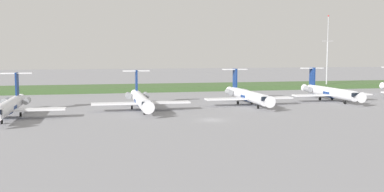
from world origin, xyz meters
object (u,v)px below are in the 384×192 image
object	(u,v)px
regional_jet_fourth	(247,95)
regional_jet_fifth	(330,92)
regional_jet_third	(141,99)
antenna_mast	(327,59)
regional_jet_second	(9,106)

from	to	relation	value
regional_jet_fourth	regional_jet_fifth	bearing A→B (deg)	9.55
regional_jet_third	antenna_mast	distance (m)	87.28
regional_jet_fourth	antenna_mast	distance (m)	62.38
regional_jet_second	regional_jet_fifth	world-z (taller)	same
regional_jet_fourth	antenna_mast	world-z (taller)	antenna_mast
regional_jet_third	regional_jet_fifth	bearing A→B (deg)	9.29
regional_jet_fourth	regional_jet_second	bearing A→B (deg)	-168.35
regional_jet_third	regional_jet_fourth	world-z (taller)	same
regional_jet_fourth	regional_jet_fifth	size ratio (longest dim) A/B	1.00
regional_jet_second	regional_jet_fourth	bearing A→B (deg)	11.65
regional_jet_second	regional_jet_third	xyz separation A→B (m)	(27.91, 7.07, 0.00)
regional_jet_second	antenna_mast	distance (m)	114.91
regional_jet_fifth	antenna_mast	xyz separation A→B (m)	(19.74, 37.39, 8.62)
regional_jet_third	regional_jet_fifth	xyz separation A→B (m)	(53.81, 8.80, 0.00)
antenna_mast	regional_jet_fourth	bearing A→B (deg)	-137.50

